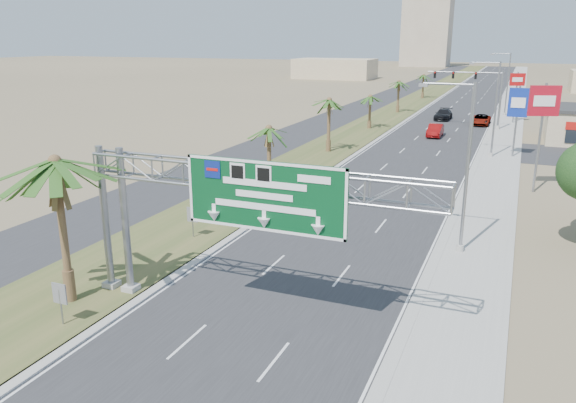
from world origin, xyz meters
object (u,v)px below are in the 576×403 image
(signal_mast, at_px, (485,94))
(car_far, at_px, (443,115))
(sign_gantry, at_px, (236,189))
(car_mid_lane, at_px, (435,131))
(car_right_lane, at_px, (481,120))
(palm_near, at_px, (55,162))
(pole_sign_red_near, at_px, (544,107))
(pole_sign_blue, at_px, (518,105))
(pole_sign_red_far, at_px, (517,83))
(car_left_lane, at_px, (301,197))

(signal_mast, bearing_deg, car_far, 130.89)
(sign_gantry, relative_size, car_mid_lane, 3.42)
(car_mid_lane, height_order, car_right_lane, car_mid_lane)
(palm_near, xyz_separation_m, pole_sign_red_near, (20.81, 30.45, 0.08))
(pole_sign_blue, height_order, pole_sign_red_far, pole_sign_red_far)
(sign_gantry, xyz_separation_m, car_right_lane, (5.74, 65.78, -5.30))
(sign_gantry, height_order, pole_sign_red_far, pole_sign_red_far)
(car_left_lane, height_order, pole_sign_blue, pole_sign_blue)
(car_far, bearing_deg, palm_near, -95.23)
(car_right_lane, xyz_separation_m, car_far, (-5.83, 3.57, 0.06))
(car_right_lane, xyz_separation_m, pole_sign_red_far, (4.32, 3.90, 5.14))
(palm_near, height_order, pole_sign_red_far, palm_near)
(sign_gantry, distance_m, signal_mast, 62.37)
(car_far, bearing_deg, pole_sign_red_near, -71.43)
(car_far, relative_size, pole_sign_red_near, 0.63)
(palm_near, distance_m, signal_mast, 65.60)
(pole_sign_blue, bearing_deg, pole_sign_red_far, 91.34)
(car_mid_lane, distance_m, car_right_lane, 13.59)
(pole_sign_red_far, bearing_deg, pole_sign_red_near, -86.37)
(pole_sign_red_near, xyz_separation_m, pole_sign_red_far, (-2.61, 41.16, -1.12))
(signal_mast, relative_size, pole_sign_blue, 1.37)
(signal_mast, bearing_deg, pole_sign_red_near, -79.13)
(signal_mast, bearing_deg, pole_sign_red_far, 63.38)
(sign_gantry, distance_m, car_mid_lane, 53.29)
(car_left_lane, height_order, pole_sign_red_near, pole_sign_red_near)
(car_mid_lane, distance_m, pole_sign_red_far, 19.60)
(car_left_lane, bearing_deg, palm_near, -107.32)
(palm_near, relative_size, pole_sign_red_near, 0.94)
(car_far, xyz_separation_m, pole_sign_red_far, (10.15, 0.33, 5.08))
(car_right_lane, relative_size, car_far, 0.97)
(signal_mast, height_order, pole_sign_red_near, pole_sign_red_near)
(car_mid_lane, bearing_deg, pole_sign_red_far, 60.66)
(car_right_lane, bearing_deg, car_far, 149.30)
(sign_gantry, bearing_deg, signal_mast, 84.26)
(car_mid_lane, xyz_separation_m, car_right_lane, (4.68, 12.76, -0.05))
(car_mid_lane, relative_size, car_far, 0.88)
(car_far, bearing_deg, signal_mast, -47.90)
(signal_mast, distance_m, car_far, 10.47)
(sign_gantry, relative_size, car_far, 3.00)
(palm_near, relative_size, pole_sign_red_far, 1.11)
(car_far, relative_size, pole_sign_blue, 0.74)
(car_mid_lane, bearing_deg, car_far, 93.09)
(car_left_lane, relative_size, car_right_lane, 0.72)
(car_far, height_order, pole_sign_blue, pole_sign_blue)
(sign_gantry, xyz_separation_m, car_far, (-0.09, 69.35, -5.25))
(pole_sign_red_near, bearing_deg, car_mid_lane, 115.34)
(signal_mast, distance_m, car_mid_lane, 11.16)
(sign_gantry, xyz_separation_m, palm_near, (-8.14, -1.93, 0.87))
(palm_near, relative_size, car_right_lane, 1.54)
(pole_sign_red_far, bearing_deg, car_right_lane, -137.93)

